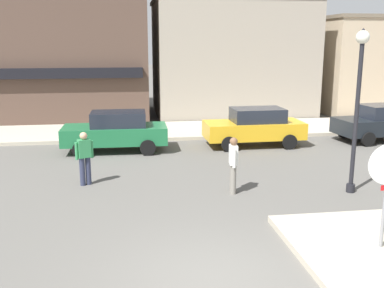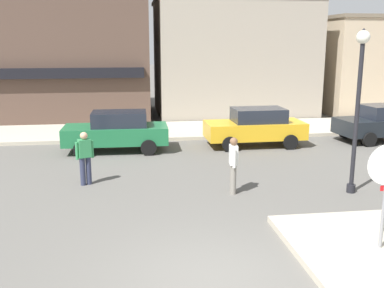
{
  "view_description": "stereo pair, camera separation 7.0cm",
  "coord_description": "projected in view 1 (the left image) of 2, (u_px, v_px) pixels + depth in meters",
  "views": [
    {
      "loc": [
        -1.48,
        -7.16,
        4.18
      ],
      "look_at": [
        0.22,
        4.5,
        1.5
      ],
      "focal_mm": 42.0,
      "sensor_mm": 36.0,
      "label": 1
    },
    {
      "loc": [
        -1.41,
        -7.17,
        4.18
      ],
      "look_at": [
        0.22,
        4.5,
        1.5
      ],
      "focal_mm": 42.0,
      "sensor_mm": 36.0,
      "label": 2
    }
  ],
  "objects": [
    {
      "name": "building_storefront_left_mid",
      "position": [
        367.0,
        64.0,
        28.69
      ],
      "size": [
        7.71,
        8.06,
        5.67
      ],
      "color": "tan",
      "rests_on": "ground"
    },
    {
      "name": "pedestrian_crossing_far",
      "position": [
        85.0,
        157.0,
        13.27
      ],
      "size": [
        0.54,
        0.34,
        1.61
      ],
      "color": "#2D334C",
      "rests_on": "ground"
    },
    {
      "name": "building_corner_shop",
      "position": [
        37.0,
        40.0,
        25.01
      ],
      "size": [
        12.36,
        8.0,
        8.62
      ],
      "color": "brown",
      "rests_on": "ground"
    },
    {
      "name": "pedestrian_crossing_near",
      "position": [
        233.0,
        163.0,
        12.54
      ],
      "size": [
        0.26,
        0.56,
        1.61
      ],
      "color": "gray",
      "rests_on": "ground"
    },
    {
      "name": "parked_car_nearest",
      "position": [
        116.0,
        131.0,
        17.45
      ],
      "size": [
        4.03,
        1.94,
        1.56
      ],
      "color": "#1E6B3D",
      "rests_on": "ground"
    },
    {
      "name": "parked_car_second",
      "position": [
        254.0,
        126.0,
        18.38
      ],
      "size": [
        4.03,
        1.93,
        1.56
      ],
      "color": "gold",
      "rests_on": "ground"
    },
    {
      "name": "lamp_post",
      "position": [
        359.0,
        88.0,
        12.16
      ],
      "size": [
        0.36,
        0.36,
        4.54
      ],
      "color": "black",
      "rests_on": "ground"
    },
    {
      "name": "kerb_far",
      "position": [
        159.0,
        131.0,
        21.29
      ],
      "size": [
        80.0,
        4.0,
        0.15
      ],
      "primitive_type": "cube",
      "color": "#B7AD99",
      "rests_on": "ground"
    },
    {
      "name": "ground_plane",
      "position": [
        216.0,
        281.0,
        8.04
      ],
      "size": [
        160.0,
        160.0,
        0.0
      ],
      "primitive_type": "plane",
      "color": "#5B5954"
    },
    {
      "name": "parked_car_third",
      "position": [
        382.0,
        122.0,
        19.36
      ],
      "size": [
        4.17,
        2.22,
        1.56
      ],
      "color": "black",
      "rests_on": "ground"
    },
    {
      "name": "building_storefront_left_near",
      "position": [
        230.0,
        58.0,
        26.39
      ],
      "size": [
        8.89,
        6.66,
        6.58
      ],
      "color": "#9E9384",
      "rests_on": "ground"
    }
  ]
}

